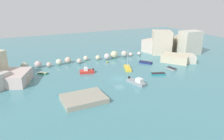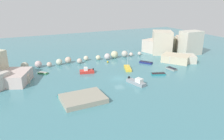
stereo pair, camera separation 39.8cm
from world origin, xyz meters
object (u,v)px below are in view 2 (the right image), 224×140
object	(u,v)px
moored_boat_0	(87,71)
moored_boat_4	(63,95)
moored_boat_1	(43,73)
moored_boat_7	(137,82)
moored_boat_2	(158,74)
moored_boat_6	(146,62)
moored_boat_5	(172,69)
channel_buoy	(108,62)
moored_boat_3	(128,68)
stone_dock	(83,99)

from	to	relation	value
moored_boat_0	moored_boat_4	bearing A→B (deg)	66.76
moored_boat_1	moored_boat_7	distance (m)	27.32
moored_boat_2	moored_boat_6	size ratio (longest dim) A/B	0.97
moored_boat_0	moored_boat_6	size ratio (longest dim) A/B	1.04
moored_boat_2	moored_boat_5	size ratio (longest dim) A/B	1.22
moored_boat_5	moored_boat_7	bearing A→B (deg)	102.16
moored_boat_4	channel_buoy	bearing A→B (deg)	-150.48
moored_boat_1	moored_boat_6	distance (m)	32.83
moored_boat_3	channel_buoy	bearing A→B (deg)	37.40
moored_boat_1	moored_boat_3	bearing A→B (deg)	28.40
moored_boat_0	moored_boat_6	xyz separation A→B (m)	(20.89, 0.57, -0.24)
stone_dock	moored_boat_7	distance (m)	15.34
moored_boat_0	moored_boat_3	bearing A→B (deg)	-176.33
channel_buoy	moored_boat_6	xyz separation A→B (m)	(11.25, -6.10, -0.01)
moored_boat_2	moored_boat_4	world-z (taller)	moored_boat_2
channel_buoy	moored_boat_0	size ratio (longest dim) A/B	0.13
moored_boat_2	moored_boat_4	size ratio (longest dim) A/B	1.63
stone_dock	moored_boat_3	bearing A→B (deg)	37.34
moored_boat_6	moored_boat_0	bearing A→B (deg)	-124.33
moored_boat_6	channel_buoy	bearing A→B (deg)	-154.37
moored_boat_2	moored_boat_4	bearing A→B (deg)	-156.41
moored_boat_4	moored_boat_7	world-z (taller)	moored_boat_7
channel_buoy	moored_boat_1	bearing A→B (deg)	-174.57
moored_boat_1	moored_boat_4	xyz separation A→B (m)	(1.88, -17.40, 0.05)
stone_dock	moored_boat_4	xyz separation A→B (m)	(-3.35, 3.88, -0.27)
moored_boat_0	moored_boat_2	distance (m)	20.58
stone_dock	moored_boat_3	distance (m)	23.62
channel_buoy	moored_boat_7	size ratio (longest dim) A/B	0.10
moored_boat_2	moored_boat_4	xyz separation A→B (m)	(-27.56, -2.35, -0.00)
moored_boat_2	moored_boat_7	distance (m)	9.73
moored_boat_3	moored_boat_4	world-z (taller)	moored_boat_3
moored_boat_2	moored_boat_5	xyz separation A→B (m)	(6.52, 2.13, 0.02)
moored_boat_5	channel_buoy	bearing A→B (deg)	37.61
moored_boat_4	moored_boat_7	xyz separation A→B (m)	(18.40, -0.90, 0.35)
moored_boat_4	moored_boat_6	bearing A→B (deg)	-171.98
moored_boat_1	moored_boat_4	size ratio (longest dim) A/B	1.14
moored_boat_2	moored_boat_3	size ratio (longest dim) A/B	0.70
moored_boat_1	channel_buoy	bearing A→B (deg)	49.98
channel_buoy	moored_boat_4	size ratio (longest dim) A/B	0.23
moored_boat_3	moored_boat_4	distance (m)	24.47
moored_boat_7	stone_dock	bearing A→B (deg)	-93.94
moored_boat_4	moored_boat_5	distance (m)	34.38
moored_boat_4	moored_boat_3	bearing A→B (deg)	-170.18
moored_boat_1	moored_boat_3	size ratio (longest dim) A/B	0.49
moored_boat_5	moored_boat_6	distance (m)	9.46
moored_boat_0	moored_boat_1	distance (m)	12.57
channel_buoy	moored_boat_5	size ratio (longest dim) A/B	0.17
moored_boat_5	moored_boat_3	bearing A→B (deg)	56.71
moored_boat_7	moored_boat_2	bearing A→B (deg)	94.41
moored_boat_6	moored_boat_7	bearing A→B (deg)	-76.72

